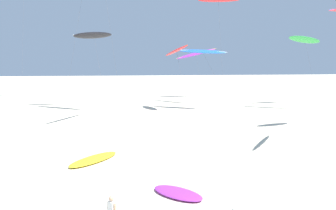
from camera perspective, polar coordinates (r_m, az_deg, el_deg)
The scene contains 8 objects.
flying_kite_3 at distance 53.12m, azimuth 1.27°, elevation 8.16°, with size 3.64×12.71×9.47m.
flying_kite_4 at distance 69.71m, azimuth 4.19°, elevation 7.67°, with size 7.30×10.50×9.44m.
flying_kite_5 at distance 53.92m, azimuth 5.20°, elevation 8.00°, with size 7.32×4.78×8.84m.
flying_kite_8 at distance 59.69m, azimuth 7.55°, elevation 15.35°, with size 5.75×12.97×16.75m.
flying_kite_10 at distance 63.15m, azimuth 19.80°, elevation 9.20°, with size 6.42×5.02×11.07m.
flying_kite_11 at distance 43.30m, azimuth -11.04°, elevation 10.23°, with size 4.41×9.00×10.65m.
grounded_kite_2 at distance 21.46m, azimuth 1.47°, elevation -13.04°, with size 3.30×3.53×0.26m.
grounded_kite_3 at distance 28.61m, azimuth -11.10°, elevation -7.97°, with size 4.14×4.91×0.27m.
Camera 1 is at (-3.33, -6.19, 7.57)m, focal length 40.65 mm.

